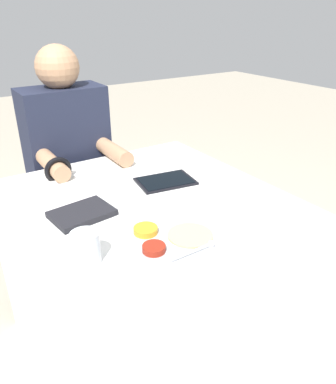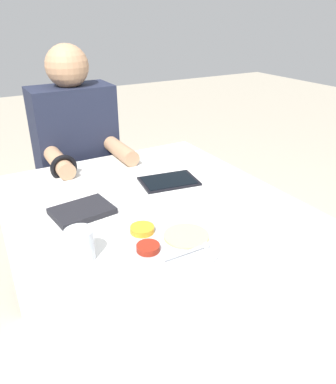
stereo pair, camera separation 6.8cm
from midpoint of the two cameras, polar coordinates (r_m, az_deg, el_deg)
The scene contains 7 objects.
ground_plane at distance 1.77m, azimuth -0.42°, elevation -23.95°, with size 12.00×12.00×0.00m, color #B2A893.
dining_table at distance 1.50m, azimuth -0.47°, elevation -14.76°, with size 0.93×1.08×0.75m.
thali_tray at distance 1.09m, azimuth 1.52°, elevation -7.37°, with size 0.32×0.32×0.03m.
red_notebook at distance 1.26m, azimuth -11.46°, elevation -2.92°, with size 0.21×0.16×0.02m.
tablet_device at distance 1.46m, azimuth 1.45°, elevation 1.66°, with size 0.24×0.18×0.01m.
person_diner at distance 1.92m, azimuth -12.23°, elevation 1.61°, with size 0.38×0.45×1.23m.
drinking_glass at distance 1.03m, azimuth -11.41°, elevation -7.93°, with size 0.08×0.08×0.09m.
Camera 2 is at (-0.53, -1.01, 1.36)m, focal length 35.00 mm.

